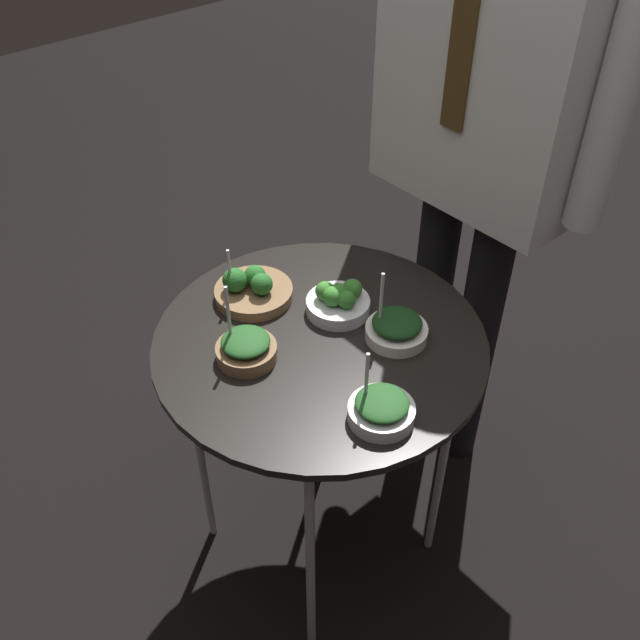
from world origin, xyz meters
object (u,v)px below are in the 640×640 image
at_px(serving_cart, 320,357).
at_px(bowl_broccoli_back_left, 338,301).
at_px(bowl_spinach_mid_left, 381,409).
at_px(waiter_figure, 489,97).
at_px(bowl_broccoli_back_right, 252,289).
at_px(bowl_spinach_front_center, 246,348).
at_px(bowl_spinach_front_right, 396,328).

xyz_separation_m(serving_cart, bowl_broccoli_back_left, (-0.04, 0.09, 0.08)).
height_order(bowl_spinach_mid_left, bowl_broccoli_back_left, bowl_spinach_mid_left).
distance_m(serving_cart, waiter_figure, 0.66).
distance_m(bowl_broccoli_back_left, waiter_figure, 0.54).
distance_m(serving_cart, bowl_spinach_mid_left, 0.25).
xyz_separation_m(bowl_spinach_mid_left, bowl_broccoli_back_right, (-0.43, 0.03, 0.00)).
distance_m(serving_cart, bowl_spinach_front_center, 0.17).
height_order(bowl_spinach_mid_left, bowl_broccoli_back_right, bowl_spinach_mid_left).
xyz_separation_m(serving_cart, bowl_spinach_front_right, (0.10, 0.12, 0.08)).
bearing_deg(bowl_spinach_mid_left, bowl_broccoli_back_right, 175.41).
relative_size(bowl_broccoli_back_left, bowl_spinach_front_right, 0.85).
xyz_separation_m(bowl_spinach_mid_left, bowl_spinach_front_center, (-0.29, -0.09, 0.00)).
bearing_deg(bowl_broccoli_back_right, bowl_spinach_front_center, -40.42).
height_order(serving_cart, bowl_spinach_front_right, bowl_spinach_front_right).
bearing_deg(bowl_broccoli_back_left, serving_cart, -65.15).
distance_m(bowl_spinach_front_center, bowl_broccoli_back_left, 0.23).
relative_size(serving_cart, waiter_figure, 0.43).
height_order(bowl_spinach_front_center, bowl_broccoli_back_left, bowl_spinach_front_center).
bearing_deg(bowl_broccoli_back_left, bowl_spinach_front_center, -93.21).
bearing_deg(bowl_spinach_mid_left, bowl_spinach_front_right, 127.31).
distance_m(bowl_spinach_mid_left, waiter_figure, 0.73).
relative_size(bowl_spinach_front_center, waiter_figure, 0.10).
height_order(bowl_spinach_mid_left, bowl_spinach_front_center, bowl_spinach_front_center).
bearing_deg(bowl_spinach_front_right, bowl_spinach_mid_left, -52.69).
height_order(bowl_broccoli_back_right, waiter_figure, waiter_figure).
relative_size(bowl_spinach_mid_left, bowl_broccoli_back_right, 0.84).
bearing_deg(bowl_broccoli_back_left, bowl_broccoli_back_right, -145.27).
bearing_deg(bowl_spinach_front_center, serving_cart, 70.26).
height_order(bowl_spinach_front_center, bowl_broccoli_back_right, bowl_spinach_front_center).
height_order(bowl_broccoli_back_left, waiter_figure, waiter_figure).
relative_size(serving_cart, bowl_spinach_front_center, 4.37).
distance_m(bowl_broccoli_back_left, bowl_broccoli_back_right, 0.19).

